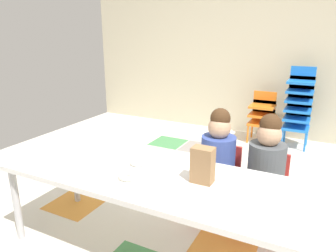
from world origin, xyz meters
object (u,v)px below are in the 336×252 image
paper_plate_center_table (86,148)px  donut_powdered_on_plate (127,176)px  seated_child_near_camera (218,156)px  seated_child_middle_seat (267,164)px  paper_plate_near_edge (127,179)px  kid_chair_blue_stack (299,103)px  donut_powdered_loose (138,162)px  kid_chair_orange_stack (262,113)px  paper_bag_brown (203,165)px  craft_table (151,180)px

paper_plate_center_table → donut_powdered_on_plate: size_ratio=1.63×
seated_child_near_camera → seated_child_middle_seat: bearing=-0.0°
donut_powdered_on_plate → paper_plate_near_edge: bearing=0.0°
kid_chair_blue_stack → donut_powdered_on_plate: (-0.72, -2.84, 0.04)m
donut_powdered_loose → kid_chair_orange_stack: bearing=82.7°
seated_child_middle_seat → paper_bag_brown: (-0.28, -0.54, 0.15)m
seated_child_near_camera → seated_child_middle_seat: same height
seated_child_near_camera → paper_plate_center_table: seated_child_near_camera is taller
seated_child_near_camera → paper_plate_near_edge: size_ratio=5.10×
paper_bag_brown → donut_powdered_on_plate: paper_bag_brown is taller
kid_chair_blue_stack → donut_powdered_on_plate: bearing=-104.1°
donut_powdered_loose → paper_plate_center_table: bearing=172.3°
paper_plate_near_edge → donut_powdered_on_plate: (0.00, 0.00, 0.02)m
donut_powdered_loose → seated_child_near_camera: bearing=50.8°
seated_child_middle_seat → paper_bag_brown: seated_child_middle_seat is taller
craft_table → paper_bag_brown: size_ratio=9.31×
kid_chair_blue_stack → paper_plate_center_table: bearing=-116.9°
seated_child_near_camera → kid_chair_blue_stack: size_ratio=0.88×
seated_child_middle_seat → paper_plate_near_edge: (-0.70, -0.72, 0.04)m
donut_powdered_loose → craft_table: bearing=-30.5°
paper_plate_near_edge → paper_bag_brown: bearing=23.5°
seated_child_middle_seat → paper_plate_near_edge: 1.01m
paper_plate_near_edge → paper_plate_center_table: size_ratio=1.00×
kid_chair_blue_stack → paper_bag_brown: size_ratio=4.73×
kid_chair_orange_stack → paper_plate_near_edge: bearing=-95.4°
donut_powdered_on_plate → paper_plate_center_table: bearing=153.0°
paper_plate_near_edge → donut_powdered_loose: 0.23m
paper_bag_brown → paper_plate_near_edge: (-0.42, -0.18, -0.11)m
craft_table → kid_chair_orange_stack: bearing=86.1°
seated_child_near_camera → donut_powdered_loose: bearing=-129.2°
donut_powdered_on_plate → kid_chair_blue_stack: bearing=75.9°
craft_table → seated_child_middle_seat: bearing=43.6°
craft_table → seated_child_middle_seat: size_ratio=2.23×
kid_chair_blue_stack → paper_plate_center_table: (-1.29, -2.55, 0.02)m
seated_child_near_camera → paper_plate_center_table: (-0.92, -0.43, 0.04)m
seated_child_near_camera → seated_child_middle_seat: size_ratio=1.00×
craft_table → donut_powdered_on_plate: size_ratio=18.56×
seated_child_near_camera → donut_powdered_loose: 0.64m
seated_child_near_camera → kid_chair_orange_stack: size_ratio=1.35×
kid_chair_blue_stack → paper_plate_center_table: kid_chair_blue_stack is taller
kid_chair_blue_stack → paper_plate_near_edge: 2.93m
seated_child_middle_seat → donut_powdered_loose: (-0.76, -0.50, 0.06)m
seated_child_near_camera → donut_powdered_loose: size_ratio=8.05×
kid_chair_orange_stack → paper_bag_brown: bearing=-86.8°
paper_plate_center_table → seated_child_near_camera: bearing=24.9°
kid_chair_orange_stack → paper_bag_brown: (0.15, -2.66, 0.31)m
kid_chair_blue_stack → paper_bag_brown: (-0.30, -2.66, 0.13)m
paper_bag_brown → kid_chair_orange_stack: bearing=93.2°
seated_child_near_camera → paper_plate_center_table: bearing=-155.1°
paper_plate_near_edge → donut_powdered_loose: (-0.06, 0.23, 0.01)m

